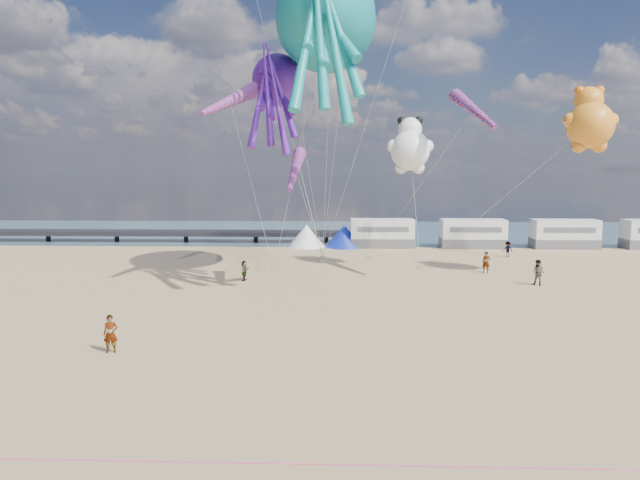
% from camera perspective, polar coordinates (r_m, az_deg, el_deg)
% --- Properties ---
extents(ground, '(120.00, 120.00, 0.00)m').
position_cam_1_polar(ground, '(21.58, -2.25, -15.15)').
color(ground, tan).
rests_on(ground, ground).
extents(water, '(120.00, 120.00, 0.00)m').
position_cam_1_polar(water, '(75.38, 0.82, 0.85)').
color(water, '#375A69').
rests_on(water, ground).
extents(pier, '(60.00, 3.00, 0.50)m').
position_cam_1_polar(pier, '(70.77, -22.68, 0.69)').
color(pier, black).
rests_on(pier, ground).
extents(motorhome_0, '(6.60, 2.50, 3.00)m').
position_cam_1_polar(motorhome_0, '(60.46, 6.23, 0.68)').
color(motorhome_0, silver).
rests_on(motorhome_0, ground).
extents(motorhome_1, '(6.60, 2.50, 3.00)m').
position_cam_1_polar(motorhome_1, '(61.90, 15.03, 0.63)').
color(motorhome_1, silver).
rests_on(motorhome_1, ground).
extents(motorhome_2, '(6.60, 2.50, 3.00)m').
position_cam_1_polar(motorhome_2, '(64.71, 23.25, 0.57)').
color(motorhome_2, silver).
rests_on(motorhome_2, ground).
extents(tent_white, '(4.00, 4.00, 2.40)m').
position_cam_1_polar(tent_white, '(60.43, -1.36, 0.43)').
color(tent_white, white).
rests_on(tent_white, ground).
extents(tent_blue, '(4.00, 4.00, 2.40)m').
position_cam_1_polar(tent_blue, '(60.33, 2.43, 0.42)').
color(tent_blue, '#1933CC').
rests_on(tent_blue, ground).
extents(rope_line, '(34.00, 0.03, 0.03)m').
position_cam_1_polar(rope_line, '(17.06, -3.57, -21.42)').
color(rope_line, '#F2338C').
rests_on(rope_line, ground).
extents(standing_person, '(0.71, 0.55, 1.72)m').
position_cam_1_polar(standing_person, '(27.47, -20.21, -8.79)').
color(standing_person, tan).
rests_on(standing_person, ground).
extents(beachgoer_1, '(1.06, 1.05, 1.85)m').
position_cam_1_polar(beachgoer_1, '(43.09, 20.99, -3.08)').
color(beachgoer_1, '#7F6659').
rests_on(beachgoer_1, ground).
extents(beachgoer_2, '(0.75, 0.60, 1.48)m').
position_cam_1_polar(beachgoer_2, '(56.21, 18.26, -0.89)').
color(beachgoer_2, '#7F6659').
rests_on(beachgoer_2, ground).
extents(beachgoer_4, '(0.54, 0.93, 1.50)m').
position_cam_1_polar(beachgoer_4, '(42.49, -7.57, -3.05)').
color(beachgoer_4, '#7F6659').
rests_on(beachgoer_4, ground).
extents(beachgoer_5, '(1.67, 1.09, 1.72)m').
position_cam_1_polar(beachgoer_5, '(47.05, 16.29, -2.16)').
color(beachgoer_5, '#7F6659').
rests_on(beachgoer_5, ground).
extents(sandbag_a, '(0.50, 0.35, 0.22)m').
position_cam_1_polar(sandbag_a, '(46.21, -4.62, -3.00)').
color(sandbag_a, gray).
rests_on(sandbag_a, ground).
extents(sandbag_b, '(0.50, 0.35, 0.22)m').
position_cam_1_polar(sandbag_b, '(50.38, 0.29, -2.14)').
color(sandbag_b, gray).
rests_on(sandbag_b, ground).
extents(sandbag_c, '(0.50, 0.35, 0.22)m').
position_cam_1_polar(sandbag_c, '(48.15, 10.02, -2.68)').
color(sandbag_c, gray).
rests_on(sandbag_c, ground).
extents(sandbag_d, '(0.50, 0.35, 0.22)m').
position_cam_1_polar(sandbag_d, '(52.57, 4.95, -1.78)').
color(sandbag_d, gray).
rests_on(sandbag_d, ground).
extents(sandbag_e, '(0.50, 0.35, 0.22)m').
position_cam_1_polar(sandbag_e, '(52.47, 0.27, -1.77)').
color(sandbag_e, gray).
rests_on(sandbag_e, ground).
extents(kite_octopus_teal, '(9.32, 13.09, 13.75)m').
position_cam_1_polar(kite_octopus_teal, '(43.13, 0.58, 21.09)').
color(kite_octopus_teal, teal).
extents(kite_octopus_purple, '(7.25, 9.77, 10.27)m').
position_cam_1_polar(kite_octopus_purple, '(45.64, -4.21, 15.62)').
color(kite_octopus_purple, '#4E158E').
extents(kite_panda, '(3.95, 3.73, 5.41)m').
position_cam_1_polar(kite_panda, '(46.52, 9.00, 8.84)').
color(kite_panda, white).
extents(kite_teddy_orange, '(5.23, 5.11, 5.72)m').
position_cam_1_polar(kite_teddy_orange, '(46.29, 25.41, 10.32)').
color(kite_teddy_orange, orange).
extents(windsock_left, '(3.75, 6.39, 6.53)m').
position_cam_1_polar(windsock_left, '(40.04, -9.01, 13.55)').
color(windsock_left, red).
extents(windsock_mid, '(2.65, 6.70, 6.67)m').
position_cam_1_polar(windsock_mid, '(42.48, 15.13, 12.42)').
color(windsock_mid, red).
extents(windsock_right, '(1.30, 5.27, 5.22)m').
position_cam_1_polar(windsock_right, '(38.25, -2.50, 7.01)').
color(windsock_right, red).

